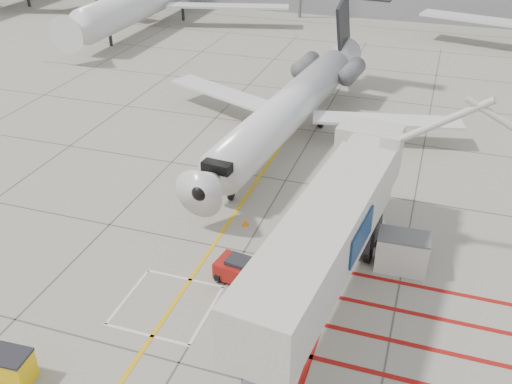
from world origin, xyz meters
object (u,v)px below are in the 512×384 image
(pushback_tug, at_px, (240,269))
(spill_bin, at_px, (10,367))
(regional_jet, at_px, (278,98))
(jet_bridge, at_px, (321,251))

(pushback_tug, distance_m, spill_bin, 10.70)
(regional_jet, height_order, pushback_tug, regional_jet)
(regional_jet, distance_m, pushback_tug, 14.62)
(jet_bridge, relative_size, spill_bin, 11.29)
(regional_jet, bearing_deg, pushback_tug, -74.58)
(pushback_tug, bearing_deg, spill_bin, -117.90)
(pushback_tug, height_order, spill_bin, spill_bin)
(regional_jet, height_order, spill_bin, regional_jet)
(jet_bridge, bearing_deg, spill_bin, -138.90)
(jet_bridge, xyz_separation_m, spill_bin, (-10.51, -7.18, -2.97))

